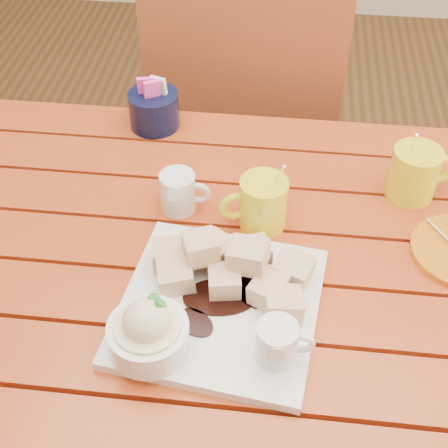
# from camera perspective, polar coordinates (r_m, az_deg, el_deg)

# --- Properties ---
(table) EXTENTS (1.20, 0.79, 0.75)m
(table) POSITION_cam_1_polar(r_m,az_deg,el_deg) (1.12, 1.04, -6.32)
(table) COLOR #AE3B16
(table) RESTS_ON ground
(dessert_plate) EXTENTS (0.32, 0.32, 0.12)m
(dessert_plate) POSITION_cam_1_polar(r_m,az_deg,el_deg) (0.92, -1.53, -7.36)
(dessert_plate) COLOR white
(dessert_plate) RESTS_ON table
(coffee_mug_left) EXTENTS (0.12, 0.08, 0.14)m
(coffee_mug_left) POSITION_cam_1_polar(r_m,az_deg,el_deg) (1.05, 3.46, 1.99)
(coffee_mug_left) COLOR yellow
(coffee_mug_left) RESTS_ON table
(coffee_mug_right) EXTENTS (0.12, 0.09, 0.15)m
(coffee_mug_right) POSITION_cam_1_polar(r_m,az_deg,el_deg) (1.16, 17.10, 4.53)
(coffee_mug_right) COLOR yellow
(coffee_mug_right) RESTS_ON table
(cream_pitcher) EXTENTS (0.09, 0.07, 0.08)m
(cream_pitcher) POSITION_cam_1_polar(r_m,az_deg,el_deg) (1.09, -4.14, 3.00)
(cream_pitcher) COLOR white
(cream_pitcher) RESTS_ON table
(sugar_caddy) EXTENTS (0.10, 0.10, 0.11)m
(sugar_caddy) POSITION_cam_1_polar(r_m,az_deg,el_deg) (1.29, -6.42, 10.43)
(sugar_caddy) COLOR black
(sugar_caddy) RESTS_ON table
(chair_far) EXTENTS (0.51, 0.51, 0.98)m
(chair_far) POSITION_cam_1_polar(r_m,az_deg,el_deg) (1.67, 2.28, 9.07)
(chair_far) COLOR brown
(chair_far) RESTS_ON ground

